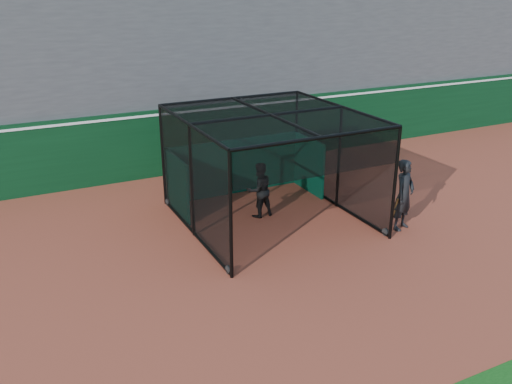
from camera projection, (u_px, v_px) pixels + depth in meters
name	position (u px, v px, depth m)	size (l,w,h in m)	color
ground	(284.00, 270.00, 13.69)	(120.00, 120.00, 0.00)	brown
outfield_wall	(175.00, 140.00, 20.32)	(50.00, 0.50, 2.50)	#093217
grandstand	(141.00, 43.00, 22.32)	(50.00, 7.85, 8.95)	#4C4C4F
batting_cage	(270.00, 169.00, 16.04)	(5.01, 5.44, 3.27)	black
batter	(259.00, 190.00, 16.58)	(0.84, 0.66, 1.73)	black
on_deck_player	(404.00, 195.00, 15.66)	(0.90, 0.75, 2.12)	black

